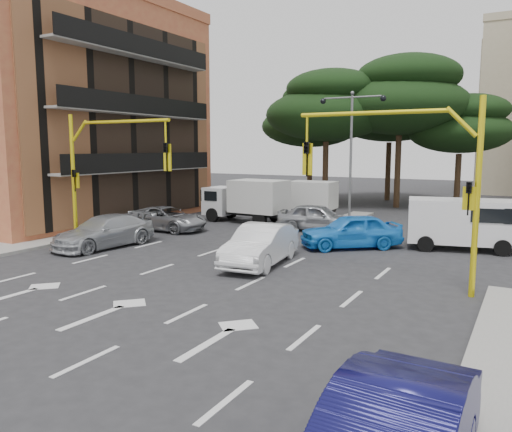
{
  "coord_description": "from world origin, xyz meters",
  "views": [
    {
      "loc": [
        10.05,
        -14.02,
        4.49
      ],
      "look_at": [
        -0.25,
        4.39,
        1.6
      ],
      "focal_mm": 35.0,
      "sensor_mm": 36.0,
      "label": 1
    }
  ],
  "objects_px": {
    "signal_mast_left": "(101,162)",
    "car_silver_cross_b": "(317,217)",
    "car_silver_cross_a": "(166,219)",
    "signal_mast_right": "(416,167)",
    "van_white": "(462,224)",
    "car_silver_wagon": "(104,232)",
    "box_truck_b": "(299,199)",
    "car_blue_compact": "(351,231)",
    "street_lamp_center": "(351,132)",
    "car_white_hatch": "(260,245)",
    "box_truck_a": "(246,201)"
  },
  "relations": [
    {
      "from": "box_truck_a",
      "to": "box_truck_b",
      "type": "height_order",
      "value": "box_truck_a"
    },
    {
      "from": "car_silver_wagon",
      "to": "car_silver_cross_b",
      "type": "height_order",
      "value": "car_silver_cross_b"
    },
    {
      "from": "signal_mast_left",
      "to": "car_white_hatch",
      "type": "relative_size",
      "value": 1.28
    },
    {
      "from": "car_silver_cross_b",
      "to": "box_truck_a",
      "type": "xyz_separation_m",
      "value": [
        -5.05,
        0.9,
        0.56
      ]
    },
    {
      "from": "car_silver_cross_a",
      "to": "van_white",
      "type": "distance_m",
      "value": 15.01
    },
    {
      "from": "signal_mast_right",
      "to": "street_lamp_center",
      "type": "xyz_separation_m",
      "value": [
        -6.8,
        14.01,
        1.54
      ]
    },
    {
      "from": "box_truck_a",
      "to": "signal_mast_right",
      "type": "bearing_deg",
      "value": -126.76
    },
    {
      "from": "car_white_hatch",
      "to": "car_silver_cross_a",
      "type": "distance_m",
      "value": 9.6
    },
    {
      "from": "car_silver_wagon",
      "to": "box_truck_b",
      "type": "xyz_separation_m",
      "value": [
        3.66,
        13.4,
        0.47
      ]
    },
    {
      "from": "car_white_hatch",
      "to": "signal_mast_right",
      "type": "bearing_deg",
      "value": -12.75
    },
    {
      "from": "car_silver_wagon",
      "to": "van_white",
      "type": "relative_size",
      "value": 1.08
    },
    {
      "from": "signal_mast_left",
      "to": "car_silver_cross_b",
      "type": "distance_m",
      "value": 11.66
    },
    {
      "from": "car_silver_cross_a",
      "to": "car_silver_cross_b",
      "type": "xyz_separation_m",
      "value": [
        7.33,
        3.85,
        0.09
      ]
    },
    {
      "from": "car_silver_cross_b",
      "to": "van_white",
      "type": "distance_m",
      "value": 7.67
    },
    {
      "from": "car_blue_compact",
      "to": "car_white_hatch",
      "type": "bearing_deg",
      "value": -61.35
    },
    {
      "from": "car_silver_cross_b",
      "to": "van_white",
      "type": "height_order",
      "value": "van_white"
    },
    {
      "from": "signal_mast_right",
      "to": "van_white",
      "type": "xyz_separation_m",
      "value": [
        0.58,
        7.45,
        -2.74
      ]
    },
    {
      "from": "signal_mast_right",
      "to": "signal_mast_left",
      "type": "relative_size",
      "value": 1.0
    },
    {
      "from": "box_truck_a",
      "to": "box_truck_b",
      "type": "bearing_deg",
      "value": -25.55
    },
    {
      "from": "signal_mast_left",
      "to": "car_blue_compact",
      "type": "height_order",
      "value": "signal_mast_left"
    },
    {
      "from": "signal_mast_right",
      "to": "van_white",
      "type": "bearing_deg",
      "value": 85.57
    },
    {
      "from": "van_white",
      "to": "box_truck_b",
      "type": "distance_m",
      "value": 12.21
    },
    {
      "from": "car_white_hatch",
      "to": "car_silver_cross_a",
      "type": "xyz_separation_m",
      "value": [
        -8.42,
        4.6,
        -0.13
      ]
    },
    {
      "from": "signal_mast_left",
      "to": "street_lamp_center",
      "type": "height_order",
      "value": "street_lamp_center"
    },
    {
      "from": "car_silver_wagon",
      "to": "box_truck_a",
      "type": "height_order",
      "value": "box_truck_a"
    },
    {
      "from": "car_blue_compact",
      "to": "car_silver_cross_a",
      "type": "height_order",
      "value": "car_blue_compact"
    },
    {
      "from": "car_blue_compact",
      "to": "car_silver_wagon",
      "type": "height_order",
      "value": "car_blue_compact"
    },
    {
      "from": "street_lamp_center",
      "to": "car_silver_cross_b",
      "type": "bearing_deg",
      "value": -91.32
    },
    {
      "from": "street_lamp_center",
      "to": "van_white",
      "type": "xyz_separation_m",
      "value": [
        7.38,
        -6.56,
        -4.29
      ]
    },
    {
      "from": "street_lamp_center",
      "to": "van_white",
      "type": "relative_size",
      "value": 1.7
    },
    {
      "from": "signal_mast_left",
      "to": "car_silver_cross_b",
      "type": "bearing_deg",
      "value": 53.41
    },
    {
      "from": "van_white",
      "to": "box_truck_b",
      "type": "bearing_deg",
      "value": -131.6
    },
    {
      "from": "signal_mast_right",
      "to": "car_silver_cross_b",
      "type": "relative_size",
      "value": 1.38
    },
    {
      "from": "signal_mast_right",
      "to": "car_silver_wagon",
      "type": "distance_m",
      "value": 14.04
    },
    {
      "from": "car_blue_compact",
      "to": "box_truck_b",
      "type": "relative_size",
      "value": 0.94
    },
    {
      "from": "car_silver_wagon",
      "to": "car_silver_cross_a",
      "type": "xyz_separation_m",
      "value": [
        -0.57,
        5.06,
        -0.07
      ]
    },
    {
      "from": "car_white_hatch",
      "to": "box_truck_a",
      "type": "xyz_separation_m",
      "value": [
        -6.15,
        9.35,
        0.52
      ]
    },
    {
      "from": "box_truck_a",
      "to": "box_truck_b",
      "type": "relative_size",
      "value": 1.1
    },
    {
      "from": "car_silver_cross_a",
      "to": "box_truck_b",
      "type": "bearing_deg",
      "value": -27.7
    },
    {
      "from": "van_white",
      "to": "signal_mast_left",
      "type": "bearing_deg",
      "value": -74.15
    },
    {
      "from": "signal_mast_left",
      "to": "box_truck_a",
      "type": "relative_size",
      "value": 1.14
    },
    {
      "from": "car_white_hatch",
      "to": "box_truck_a",
      "type": "height_order",
      "value": "box_truck_a"
    },
    {
      "from": "signal_mast_right",
      "to": "car_white_hatch",
      "type": "relative_size",
      "value": 1.28
    },
    {
      "from": "car_silver_cross_a",
      "to": "car_white_hatch",
      "type": "bearing_deg",
      "value": -119.5
    },
    {
      "from": "car_blue_compact",
      "to": "signal_mast_right",
      "type": "bearing_deg",
      "value": -3.61
    },
    {
      "from": "street_lamp_center",
      "to": "box_truck_a",
      "type": "bearing_deg",
      "value": -141.61
    },
    {
      "from": "signal_mast_right",
      "to": "box_truck_a",
      "type": "height_order",
      "value": "signal_mast_right"
    },
    {
      "from": "car_white_hatch",
      "to": "car_silver_wagon",
      "type": "height_order",
      "value": "car_white_hatch"
    },
    {
      "from": "signal_mast_left",
      "to": "van_white",
      "type": "xyz_separation_m",
      "value": [
        14.19,
        7.45,
        -2.74
      ]
    },
    {
      "from": "car_silver_wagon",
      "to": "car_silver_cross_b",
      "type": "distance_m",
      "value": 11.18
    }
  ]
}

